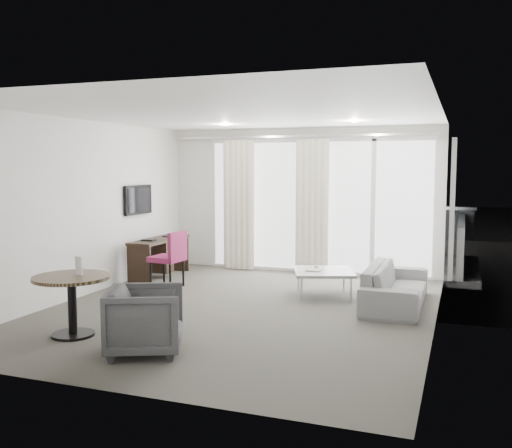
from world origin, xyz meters
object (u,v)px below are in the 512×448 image
(coffee_table, at_px, (324,283))
(sofa, at_px, (396,286))
(rattan_chair_b, at_px, (389,242))
(rattan_chair_a, at_px, (380,242))
(round_table, at_px, (72,306))
(desk, at_px, (160,258))
(tub_armchair, at_px, (145,320))
(desk_chair, at_px, (167,259))

(coffee_table, height_order, sofa, sofa)
(coffee_table, distance_m, rattan_chair_b, 3.08)
(coffee_table, relative_size, rattan_chair_b, 0.94)
(rattan_chair_a, bearing_deg, round_table, -96.33)
(desk, height_order, rattan_chair_b, rattan_chair_b)
(sofa, height_order, rattan_chair_a, rattan_chair_a)
(round_table, bearing_deg, sofa, 39.55)
(desk, bearing_deg, tub_armchair, -62.42)
(desk_chair, bearing_deg, rattan_chair_b, 52.32)
(round_table, height_order, sofa, round_table)
(tub_armchair, distance_m, coffee_table, 3.38)
(sofa, bearing_deg, rattan_chair_b, 8.55)
(desk, xyz_separation_m, desk_chair, (0.53, -0.70, 0.12))
(desk_chair, relative_size, tub_armchair, 1.19)
(tub_armchair, xyz_separation_m, coffee_table, (1.12, 3.18, -0.15))
(round_table, height_order, rattan_chair_a, rattan_chair_a)
(desk, xyz_separation_m, rattan_chair_a, (3.36, 3.02, 0.05))
(sofa, relative_size, rattan_chair_a, 2.50)
(round_table, xyz_separation_m, rattan_chair_a, (2.56, 6.40, 0.04))
(sofa, distance_m, rattan_chair_b, 3.28)
(rattan_chair_b, bearing_deg, coffee_table, -86.92)
(tub_armchair, height_order, rattan_chair_b, rattan_chair_b)
(sofa, xyz_separation_m, rattan_chair_b, (-0.49, 3.24, 0.17))
(round_table, distance_m, rattan_chair_a, 6.89)
(desk_chair, distance_m, coffee_table, 2.51)
(tub_armchair, height_order, sofa, tub_armchair)
(desk, distance_m, sofa, 4.14)
(desk_chair, bearing_deg, coffee_table, 11.49)
(round_table, height_order, coffee_table, round_table)
(desk, relative_size, tub_armchair, 1.88)
(sofa, bearing_deg, coffee_table, 77.88)
(round_table, distance_m, tub_armchair, 1.12)
(rattan_chair_b, bearing_deg, round_table, -101.08)
(coffee_table, height_order, rattan_chair_b, rattan_chair_b)
(desk, distance_m, desk_chair, 0.89)
(coffee_table, xyz_separation_m, sofa, (1.07, -0.23, 0.09))
(sofa, relative_size, rattan_chair_b, 2.11)
(rattan_chair_b, bearing_deg, sofa, -67.37)
(desk_chair, relative_size, rattan_chair_b, 1.00)
(desk, xyz_separation_m, round_table, (0.80, -3.38, 0.01))
(sofa, bearing_deg, desk, 80.69)
(coffee_table, bearing_deg, tub_armchair, -109.37)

